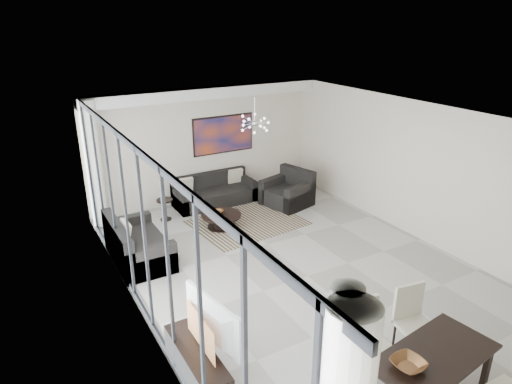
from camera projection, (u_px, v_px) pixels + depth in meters
room_shell at (332, 199)px, 8.12m from camera, size 6.00×9.00×2.90m
window_wall at (151, 241)px, 6.57m from camera, size 0.37×8.95×2.90m
soffit at (207, 93)px, 10.90m from camera, size 5.98×0.40×0.26m
painting at (223, 135)px, 11.68m from camera, size 1.68×0.04×0.98m
chandelier at (255, 123)px, 9.74m from camera, size 0.66×0.66×0.71m
rug at (247, 222)px, 10.60m from camera, size 2.57×2.07×0.01m
coffee_table at (221, 220)px, 10.31m from camera, size 0.91×0.91×0.32m
bowl_coffee at (218, 212)px, 10.29m from camera, size 0.31×0.31×0.08m
sofa_main at (214, 194)px, 11.63m from camera, size 2.06×0.84×0.75m
loveseat at (137, 247)px, 8.88m from camera, size 0.97×1.73×0.86m
armchair at (288, 193)px, 11.54m from camera, size 1.24×1.28×0.89m
side_table at (165, 206)px, 10.63m from camera, size 0.38×0.38×0.52m
tv_console at (197, 364)px, 6.00m from camera, size 0.40×1.41×0.44m
television at (206, 324)px, 5.89m from camera, size 0.37×1.18×0.67m
dining_table at (434, 360)px, 5.53m from camera, size 1.74×1.02×0.69m
dining_chair_nw at (366, 335)px, 5.90m from camera, size 0.53×0.53×1.12m
dining_chair_ne at (412, 315)px, 6.36m from camera, size 0.54×0.54×1.04m
bowl_dining at (408, 364)px, 5.27m from camera, size 0.41×0.41×0.09m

